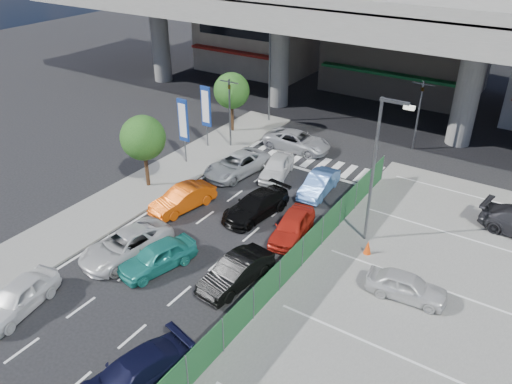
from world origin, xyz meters
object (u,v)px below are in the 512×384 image
Objects in this scene: taxi_teal_mid at (157,257)px; street_lamp_left at (272,66)px; hatch_black_mid_right at (236,272)px; taxi_orange_left at (183,199)px; minivan_navy_back at (133,376)px; traffic_cone at (368,247)px; traffic_light_right at (421,99)px; sedan_white_front_mid at (277,167)px; tree_far at (232,91)px; wagon_silver_front_left at (237,164)px; parked_sedan_white at (407,286)px; signboard_far at (206,108)px; traffic_light_left at (229,96)px; signboard_near at (183,122)px; taxi_orange_right at (292,226)px; van_white_back_left at (18,297)px; crossing_wagon_silver at (297,141)px; street_lamp_right at (378,161)px; kei_truck_front_right at (319,184)px; sedan_black_mid at (256,205)px; tree_near at (143,138)px; sedan_white_mid_left at (126,245)px.

street_lamp_left is at bearing 120.82° from taxi_teal_mid.
hatch_black_mid_right is 1.00× the size of taxi_orange_left.
traffic_cone is (4.08, 12.61, -0.23)m from minivan_navy_back.
traffic_light_right reaches higher than sedan_white_front_mid.
wagon_silver_front_left is (4.56, -5.91, -2.70)m from tree_far.
minivan_navy_back is 12.44m from parked_sedan_white.
signboard_far is 1.00× the size of minivan_navy_back.
traffic_cone is at bearing 45.63° from parked_sedan_white.
traffic_light_left is 6.73× the size of traffic_cone.
signboard_near reaches higher than taxi_orange_right.
van_white_back_left is 16.79m from traffic_cone.
crossing_wagon_silver is 16.80m from parked_sedan_white.
parked_sedan_white is at bearing -73.45° from traffic_light_right.
wagon_silver_front_left is at bearing -168.50° from sedan_white_front_mid.
taxi_teal_mid reaches higher than minivan_navy_back.
street_lamp_right is 2.20× the size of parked_sedan_white.
wagon_silver_front_left is at bearing -71.86° from street_lamp_left.
street_lamp_right is 18.06m from street_lamp_left.
minivan_navy_back is 12.90m from taxi_orange_left.
minivan_navy_back is at bearing -90.51° from sedan_white_front_mid.
signboard_near reaches higher than kei_truck_front_right.
traffic_light_left reaches higher than hatch_black_mid_right.
traffic_light_left is 16.29m from hatch_black_mid_right.
taxi_orange_right is at bearing -31.81° from signboard_far.
traffic_cone is at bearing 36.34° from van_white_back_left.
sedan_black_mid is at bearing 71.23° from parked_sedan_white.
minivan_navy_back is at bearing -48.23° from tree_near.
sedan_white_mid_left is at bearing 151.51° from minivan_navy_back.
traffic_cone is at bearing 54.03° from taxi_teal_mid.
sedan_white_mid_left is at bearing -54.62° from tree_near.
taxi_orange_left reaches higher than minivan_navy_back.
signboard_near is 1.19× the size of kei_truck_front_right.
tree_far is at bearing -161.31° from traffic_light_right.
sedan_white_front_mid is (-7.98, 3.78, -4.08)m from street_lamp_right.
kei_truck_front_right is (10.40, -5.27, -2.74)m from tree_far.
taxi_orange_left is 6.96m from taxi_orange_right.
traffic_light_right is (11.70, 7.00, 0.00)m from traffic_light_left.
parked_sedan_white is (13.05, 4.67, -0.01)m from sedan_white_mid_left.
hatch_black_mid_right is at bearing -96.34° from traffic_light_right.
tree_near is 1.00× the size of tree_far.
crossing_wagon_silver is at bearing 83.58° from wagon_silver_front_left.
street_lamp_left is 10.71m from sedan_white_front_mid.
street_lamp_right is 11.48m from wagon_silver_front_left.
street_lamp_right is at bearing 111.04° from traffic_cone.
street_lamp_left reaches higher than traffic_light_right.
taxi_orange_right is (11.39, -10.44, -2.70)m from tree_far.
hatch_black_mid_right is at bearing -83.28° from sedan_white_front_mid.
tree_near is at bearing 94.84° from van_white_back_left.
sedan_black_mid reaches higher than traffic_cone.
taxi_teal_mid and taxi_orange_right have the same top height.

